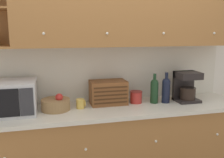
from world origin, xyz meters
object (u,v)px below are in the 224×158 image
at_px(wine_bottle, 154,90).
at_px(second_wine_bottle, 166,89).
at_px(mug, 81,104).
at_px(bread_box, 108,92).
at_px(coffee_maker, 186,86).
at_px(fruit_basket, 56,104).
at_px(storage_canister, 136,97).
at_px(microwave, 8,98).

relative_size(wine_bottle, second_wine_bottle, 0.96).
bearing_deg(mug, bread_box, 16.46).
bearing_deg(bread_box, mug, -163.54).
relative_size(mug, coffee_maker, 0.29).
height_order(bread_box, wine_bottle, wine_bottle).
height_order(fruit_basket, wine_bottle, wine_bottle).
bearing_deg(mug, storage_canister, 4.99).
relative_size(fruit_basket, storage_canister, 2.11).
bearing_deg(microwave, second_wine_bottle, -0.75).
bearing_deg(wine_bottle, second_wine_bottle, -9.59).
height_order(wine_bottle, coffee_maker, coffee_maker).
bearing_deg(second_wine_bottle, coffee_maker, 1.77).
distance_m(fruit_basket, wine_bottle, 1.06).
relative_size(storage_canister, coffee_maker, 0.40).
bearing_deg(second_wine_bottle, bread_box, 169.96).
relative_size(mug, second_wine_bottle, 0.29).
relative_size(fruit_basket, coffee_maker, 0.85).
xyz_separation_m(bread_box, second_wine_bottle, (0.62, -0.11, 0.03)).
relative_size(fruit_basket, bread_box, 0.74).
height_order(storage_canister, coffee_maker, coffee_maker).
bearing_deg(fruit_basket, second_wine_bottle, -1.15).
relative_size(microwave, second_wine_bottle, 1.56).
distance_m(storage_canister, coffee_maker, 0.58).
bearing_deg(storage_canister, wine_bottle, -14.89).
distance_m(storage_canister, second_wine_bottle, 0.34).
distance_m(fruit_basket, second_wine_bottle, 1.18).
height_order(storage_canister, wine_bottle, wine_bottle).
height_order(fruit_basket, mug, fruit_basket).
relative_size(microwave, wine_bottle, 1.63).
distance_m(storage_canister, wine_bottle, 0.21).
bearing_deg(bread_box, microwave, -174.89).
distance_m(bread_box, storage_canister, 0.31).
bearing_deg(storage_canister, bread_box, 172.90).
xyz_separation_m(storage_canister, coffee_maker, (0.57, -0.06, 0.10)).
relative_size(mug, bread_box, 0.25).
xyz_separation_m(second_wine_bottle, coffee_maker, (0.25, 0.01, 0.02)).
xyz_separation_m(microwave, fruit_basket, (0.44, 0.00, -0.10)).
height_order(fruit_basket, bread_box, bread_box).
xyz_separation_m(bread_box, coffee_maker, (0.87, -0.10, 0.04)).
distance_m(microwave, fruit_basket, 0.45).
distance_m(microwave, storage_canister, 1.31).
height_order(mug, wine_bottle, wine_bottle).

